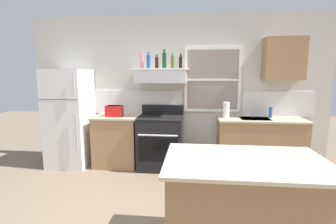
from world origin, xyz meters
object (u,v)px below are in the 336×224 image
(stove_range, at_px, (161,142))
(bottle_brown_stout, at_px, (157,63))
(bottle_blue_liqueur, at_px, (148,62))
(toaster, at_px, (114,111))
(paper_towel_roll, at_px, (226,110))
(refrigerator, at_px, (70,118))
(kitchen_island, at_px, (244,208))
(bottle_balsamic_dark, at_px, (181,62))
(bottle_rose_pink, at_px, (142,61))
(dish_soap_bottle, at_px, (270,112))
(bottle_olive_oil_square, at_px, (173,62))
(bottle_dark_green_wine, at_px, (164,60))

(stove_range, xyz_separation_m, bottle_brown_stout, (-0.08, 0.11, 1.38))
(bottle_blue_liqueur, bearing_deg, bottle_brown_stout, 26.06)
(bottle_brown_stout, bearing_deg, toaster, -171.10)
(bottle_blue_liqueur, relative_size, paper_towel_roll, 1.02)
(refrigerator, relative_size, stove_range, 1.59)
(refrigerator, relative_size, kitchen_island, 1.24)
(toaster, relative_size, stove_range, 0.27)
(bottle_blue_liqueur, height_order, bottle_balsamic_dark, bottle_blue_liqueur)
(paper_towel_roll, distance_m, kitchen_island, 2.21)
(bottle_rose_pink, height_order, bottle_blue_liqueur, bottle_rose_pink)
(toaster, distance_m, bottle_blue_liqueur, 1.05)
(toaster, xyz_separation_m, kitchen_island, (1.85, -2.09, -0.55))
(stove_range, height_order, bottle_balsamic_dark, bottle_balsamic_dark)
(refrigerator, distance_m, toaster, 0.84)
(bottle_rose_pink, relative_size, paper_towel_roll, 1.10)
(stove_range, bearing_deg, refrigerator, -179.20)
(bottle_blue_liqueur, bearing_deg, paper_towel_roll, -0.22)
(paper_towel_roll, xyz_separation_m, dish_soap_bottle, (0.76, 0.10, -0.04))
(stove_range, bearing_deg, paper_towel_roll, 1.91)
(bottle_balsamic_dark, bearing_deg, bottle_brown_stout, 171.14)
(bottle_olive_oil_square, xyz_separation_m, bottle_balsamic_dark, (0.14, -0.11, -0.01))
(bottle_rose_pink, bearing_deg, bottle_blue_liqueur, -23.99)
(refrigerator, bearing_deg, bottle_dark_green_wine, 2.71)
(toaster, xyz_separation_m, bottle_rose_pink, (0.48, 0.11, 0.86))
(kitchen_island, bearing_deg, bottle_balsamic_dark, 107.88)
(refrigerator, bearing_deg, paper_towel_roll, 1.25)
(refrigerator, xyz_separation_m, bottle_olive_oil_square, (1.85, 0.18, 0.99))
(bottle_dark_green_wine, bearing_deg, dish_soap_bottle, 2.50)
(bottle_dark_green_wine, xyz_separation_m, kitchen_island, (0.97, -2.15, -1.42))
(bottle_blue_liqueur, distance_m, bottle_dark_green_wine, 0.27)
(bottle_brown_stout, relative_size, bottle_dark_green_wine, 0.74)
(bottle_dark_green_wine, bearing_deg, bottle_balsamic_dark, -3.12)
(toaster, bearing_deg, bottle_balsamic_dark, 2.56)
(bottle_olive_oil_square, bearing_deg, bottle_rose_pink, -174.07)
(bottle_dark_green_wine, bearing_deg, paper_towel_roll, -1.12)
(refrigerator, distance_m, kitchen_island, 3.41)
(bottle_blue_liqueur, height_order, bottle_dark_green_wine, bottle_dark_green_wine)
(refrigerator, xyz_separation_m, bottle_blue_liqueur, (1.44, 0.07, 0.99))
(toaster, bearing_deg, bottle_rose_pink, 12.64)
(stove_range, xyz_separation_m, bottle_olive_oil_square, (0.20, 0.15, 1.39))
(dish_soap_bottle, bearing_deg, bottle_balsamic_dark, -176.49)
(bottle_rose_pink, distance_m, bottle_olive_oil_square, 0.54)
(bottle_rose_pink, relative_size, bottle_balsamic_dark, 1.22)
(refrigerator, height_order, bottle_olive_oil_square, bottle_olive_oil_square)
(bottle_brown_stout, distance_m, dish_soap_bottle, 2.13)
(paper_towel_roll, relative_size, kitchen_island, 0.19)
(bottle_brown_stout, height_order, bottle_olive_oil_square, bottle_olive_oil_square)
(bottle_rose_pink, height_order, bottle_dark_green_wine, bottle_dark_green_wine)
(paper_towel_roll, bearing_deg, kitchen_island, -92.47)
(bottle_rose_pink, distance_m, paper_towel_roll, 1.68)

